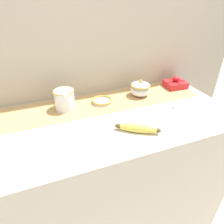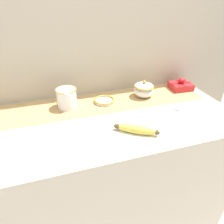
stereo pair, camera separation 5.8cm
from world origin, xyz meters
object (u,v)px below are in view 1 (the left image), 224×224
at_px(sugar_bowl, 140,89).
at_px(cream_pitcher, 64,99).
at_px(spoon, 173,107).
at_px(gift_box, 175,84).
at_px(banana, 138,128).
at_px(small_dish, 102,101).

bearing_deg(sugar_bowl, cream_pitcher, 179.84).
bearing_deg(spoon, gift_box, 47.83).
xyz_separation_m(cream_pitcher, sugar_bowl, (0.46, -0.00, -0.01)).
xyz_separation_m(cream_pitcher, spoon, (0.56, -0.20, -0.06)).
bearing_deg(gift_box, sugar_bowl, -174.56).
height_order(cream_pitcher, banana, cream_pitcher).
distance_m(cream_pitcher, banana, 0.43).
distance_m(cream_pitcher, small_dish, 0.21).
xyz_separation_m(small_dish, gift_box, (0.53, 0.03, 0.01)).
relative_size(cream_pitcher, sugar_bowl, 1.09).
height_order(small_dish, banana, banana).
bearing_deg(cream_pitcher, small_dish, -1.49).
relative_size(cream_pitcher, gift_box, 0.93).
bearing_deg(cream_pitcher, banana, -50.79).
xyz_separation_m(sugar_bowl, small_dish, (-0.25, -0.00, -0.03)).
bearing_deg(small_dish, cream_pitcher, 178.51).
relative_size(banana, gift_box, 1.35).
bearing_deg(gift_box, banana, -142.73).
bearing_deg(sugar_bowl, banana, -119.61).
distance_m(cream_pitcher, sugar_bowl, 0.46).
relative_size(sugar_bowl, spoon, 0.66).
height_order(small_dish, spoon, small_dish).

